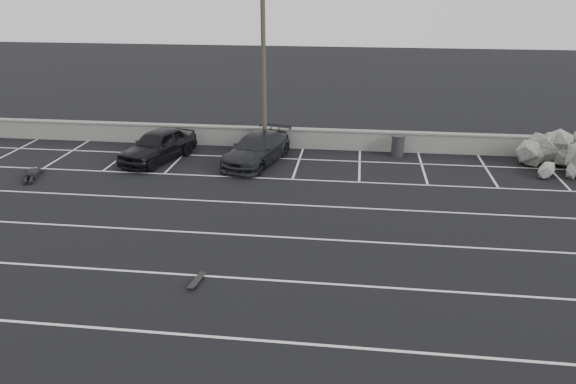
# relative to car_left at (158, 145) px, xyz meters

# --- Properties ---
(ground) EXTENTS (120.00, 120.00, 0.00)m
(ground) POSITION_rel_car_left_xyz_m (5.92, -10.96, -0.78)
(ground) COLOR black
(ground) RESTS_ON ground
(seawall) EXTENTS (50.00, 0.45, 1.06)m
(seawall) POSITION_rel_car_left_xyz_m (5.92, 3.04, -0.23)
(seawall) COLOR gray
(seawall) RESTS_ON ground
(stall_lines) EXTENTS (36.00, 20.05, 0.01)m
(stall_lines) POSITION_rel_car_left_xyz_m (5.84, -6.55, -0.77)
(stall_lines) COLOR silver
(stall_lines) RESTS_ON ground
(car_left) EXTENTS (3.27, 4.92, 1.56)m
(car_left) POSITION_rel_car_left_xyz_m (0.00, 0.00, 0.00)
(car_left) COLOR black
(car_left) RESTS_ON ground
(car_right) EXTENTS (3.22, 5.26, 1.43)m
(car_right) POSITION_rel_car_left_xyz_m (4.92, 0.19, -0.06)
(car_right) COLOR black
(car_right) RESTS_ON ground
(utility_pole) EXTENTS (1.17, 0.23, 8.80)m
(utility_pole) POSITION_rel_car_left_xyz_m (4.97, 2.24, 3.68)
(utility_pole) COLOR #4C4238
(utility_pole) RESTS_ON ground
(trash_bin) EXTENTS (0.90, 0.90, 1.07)m
(trash_bin) POSITION_rel_car_left_xyz_m (11.81, 2.26, -0.24)
(trash_bin) COLOR #2A2A2D
(trash_bin) RESTS_ON ground
(riprap_pile) EXTENTS (5.89, 4.11, 1.66)m
(riprap_pile) POSITION_rel_car_left_xyz_m (19.84, 1.12, -0.18)
(riprap_pile) COLOR #99978F
(riprap_pile) RESTS_ON ground
(person) EXTENTS (2.44, 3.03, 0.49)m
(person) POSITION_rel_car_left_xyz_m (-4.94, -2.96, -0.53)
(person) COLOR black
(person) RESTS_ON ground
(skateboard) EXTENTS (0.31, 0.83, 0.10)m
(skateboard) POSITION_rel_car_left_xyz_m (5.16, -11.42, -0.70)
(skateboard) COLOR black
(skateboard) RESTS_ON ground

